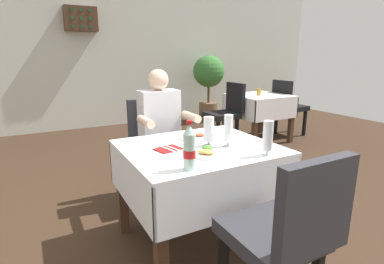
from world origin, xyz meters
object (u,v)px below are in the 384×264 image
Objects in this scene: plate_near_camera at (209,153)px; background_chair_left at (227,111)px; chair_far_diner_seat at (155,143)px; background_chair_right at (288,104)px; cola_bottle_primary at (189,148)px; napkin_cutlery_set at (168,149)px; potted_plant_corner at (209,79)px; seated_diner_far at (162,130)px; beer_glass_middle at (209,131)px; plate_far_diner at (193,136)px; background_table_tumbler at (259,92)px; beer_glass_left at (228,130)px; beer_glass_right at (268,138)px; main_dining_table at (199,169)px; chair_near_camera_side at (285,231)px; background_dining_table at (259,107)px; wall_bottle_rack at (81,19)px.

background_chair_left is at bearing 52.98° from plate_near_camera.
chair_far_diner_seat and background_chair_right have the same top height.
plate_near_camera is 0.79× the size of cola_bottle_primary.
background_chair_left is (1.85, 1.97, -0.21)m from napkin_cutlery_set.
potted_plant_corner reaches higher than background_chair_left.
chair_far_diner_seat is 0.19m from seated_diner_far.
beer_glass_middle is at bearing -121.29° from potted_plant_corner.
potted_plant_corner reaches higher than plate_far_diner.
beer_glass_middle reaches higher than plate_far_diner.
background_chair_left reaches higher than plate_far_diner.
background_table_tumbler is (2.47, 2.32, -0.07)m from cola_bottle_primary.
background_chair_left is (1.67, 2.21, -0.22)m from plate_near_camera.
cola_bottle_primary is (-0.44, -0.26, 0.00)m from beer_glass_left.
background_chair_right is at bearing 0.00° from background_chair_left.
chair_far_diner_seat is at bearing 102.85° from beer_glass_right.
main_dining_table is 4.42× the size of plate_far_diner.
cola_bottle_primary is 3.05m from background_chair_left.
plate_near_camera is (-0.04, 0.64, 0.22)m from chair_near_camera_side.
cola_bottle_primary is at bearing -143.27° from background_chair_right.
background_chair_left reaches higher than background_table_tumbler.
chair_near_camera_side is 3.64m from background_dining_table.
napkin_cutlery_set is at bearing -141.58° from background_dining_table.
background_chair_right is at bearing -36.02° from wall_bottle_rack.
seated_diner_far is 0.91× the size of potted_plant_corner.
napkin_cutlery_set is at bearing 104.24° from chair_near_camera_side.
seated_diner_far is at bearing -88.52° from wall_bottle_rack.
plate_near_camera is 0.23× the size of background_chair_right.
potted_plant_corner is at bearing 52.15° from seated_diner_far.
beer_glass_left is at bearing -31.48° from main_dining_table.
plate_near_camera is 0.94× the size of plate_far_diner.
background_table_tumbler is at bearing 38.45° from napkin_cutlery_set.
background_dining_table is 0.64m from background_chair_right.
napkin_cutlery_set reaches higher than main_dining_table.
beer_glass_middle is at bearing -87.09° from seated_diner_far.
cola_bottle_primary is at bearing -144.99° from plate_near_camera.
chair_far_diner_seat is 0.77× the size of seated_diner_far.
background_dining_table is 0.89× the size of background_chair_left.
potted_plant_corner is (0.72, 1.72, 0.34)m from background_chair_left.
beer_glass_right is 0.23× the size of background_chair_right.
main_dining_table is 4.41m from potted_plant_corner.
background_dining_table is (2.20, 1.80, -0.21)m from plate_far_diner.
main_dining_table is at bearing -129.07° from background_chair_left.
seated_diner_far is at bearing 99.97° from beer_glass_left.
seated_diner_far reaches higher than beer_glass_right.
chair_near_camera_side is 0.88m from beer_glass_middle.
plate_near_camera is at bearing -104.66° from plate_far_diner.
plate_far_diner is (0.11, 0.41, 0.00)m from plate_near_camera.
beer_glass_right is 0.66m from napkin_cutlery_set.
chair_near_camera_side is at bearing -93.55° from plate_far_diner.
beer_glass_left reaches higher than napkin_cutlery_set.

